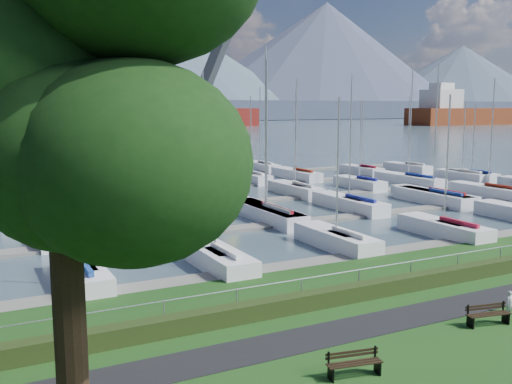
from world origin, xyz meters
TOP-DOWN VIEW (x-y plane):
  - path at (0.00, -3.00)m, footprint 160.00×2.00m
  - water at (0.00, 260.00)m, footprint 800.00×540.00m
  - hedge at (0.00, -0.40)m, footprint 80.00×0.70m
  - fence at (0.00, 0.00)m, footprint 80.00×0.04m
  - docks at (0.00, 26.00)m, footprint 90.00×41.60m
  - bench_left at (-5.84, -6.11)m, footprint 1.85×0.75m
  - bench_right at (1.32, -5.03)m, footprint 1.85×0.77m
  - person at (3.30, -4.44)m, footprint 0.38×0.25m
  - tree at (-14.09, -6.80)m, footprint 8.73×7.68m
  - crane at (4.40, 29.07)m, footprint 7.57×12.98m
  - cargo_ship_mid at (51.15, 213.63)m, footprint 90.48×20.22m
  - cargo_ship_east at (208.81, 177.37)m, footprint 92.07×21.47m
  - sailboat_fleet at (-1.13, 28.86)m, footprint 75.67×49.39m

SIDE VIEW (x-z plane):
  - water at x=0.00m, z-range -0.50..-0.30m
  - docks at x=0.00m, z-range -0.34..-0.09m
  - path at x=0.00m, z-range -0.01..0.03m
  - hedge at x=0.00m, z-range 0.00..0.70m
  - bench_left at x=-5.84m, z-range -0.01..0.84m
  - bench_right at x=1.32m, z-range -0.01..0.84m
  - person at x=3.30m, z-range 0.00..1.03m
  - fence at x=0.00m, z-range 1.18..1.22m
  - cargo_ship_east at x=208.81m, z-range -7.13..14.37m
  - cargo_ship_mid at x=51.15m, z-range -7.12..14.38m
  - crane at x=4.40m, z-range -5.85..16.50m
  - sailboat_fleet at x=-1.13m, z-range -1.45..12.25m
  - tree at x=-14.09m, z-range 1.83..15.86m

